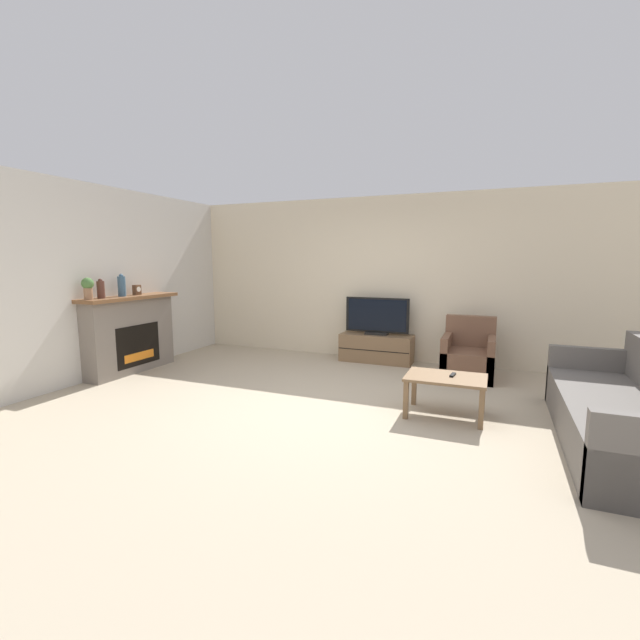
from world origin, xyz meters
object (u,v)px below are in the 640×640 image
Objects in this scene: fireplace at (130,333)px; potted_plant at (88,287)px; tv at (377,317)px; remote at (453,375)px; mantel_clock at (137,290)px; armchair at (468,358)px; mantel_vase_left at (101,289)px; coffee_table at (446,382)px; mantel_vase_centre_left at (122,286)px; tv_stand at (376,348)px; couch at (626,416)px.

potted_plant is at bearing -88.57° from fireplace.
tv is 6.82× the size of remote.
armchair is (4.66, 1.44, -0.94)m from mantel_clock.
potted_plant is (-0.00, -0.20, 0.04)m from mantel_vase_left.
mantel_vase_centre_left is at bearing 179.94° from coffee_table.
tv_stand is 1.12× the size of tv.
mantel_vase_centre_left is at bearing 90.00° from mantel_vase_left.
mantel_vase_left is 4.63m from coffee_table.
mantel_vase_centre_left is 0.13× the size of couch.
potted_plant is at bearing -176.71° from couch.
coffee_table is 5.37× the size of remote.
armchair is 1.68m from remote.
armchair reaches higher than coffee_table.
mantel_vase_left reaches higher than tv_stand.
couch is at bearing -7.20° from coffee_table.
mantel_vase_centre_left is at bearing -90.16° from mantel_clock.
couch is at bearing -2.87° from remote.
remote reaches higher than coffee_table.
mantel_vase_left is at bearing -156.08° from armchair.
mantel_vase_centre_left is 0.38× the size of armchair.
mantel_vase_left is 4.09m from tv.
fireplace is 1.34× the size of tv_stand.
tv_stand is (3.21, 2.48, -1.04)m from mantel_vase_left.
remote is at bearing -56.31° from tv.
mantel_clock is at bearing 89.84° from mantel_vase_centre_left.
remote is at bearing 0.55° from mantel_vase_centre_left.
mantel_clock is 4.97m from armchair.
couch is (1.44, -1.92, 0.01)m from armchair.
mantel_vase_left reaches higher than armchair.
couch is (1.57, -0.20, -0.08)m from coffee_table.
mantel_vase_centre_left is (0.02, -0.12, 0.71)m from fireplace.
mantel_vase_left is 0.32× the size of armchair.
potted_plant is 0.25× the size of tv_stand.
potted_plant is 0.34× the size of armchair.
mantel_vase_centre_left reaches higher than armchair.
mantel_vase_centre_left is at bearing 90.00° from potted_plant.
mantel_clock is at bearing 89.93° from mantel_vase_left.
mantel_vase_left is 6.18m from couch.
tv_stand is 1.42× the size of coffee_table.
mantel_clock reaches higher than remote.
fireplace is at bearing -148.11° from tv_stand.
remote is 1.53m from couch.
fireplace is 1.85× the size of armchair.
tv is 1.27× the size of coffee_table.
couch is (6.10, -0.48, -0.93)m from mantel_clock.
potted_plant is at bearing -90.00° from mantel_vase_centre_left.
mantel_vase_left is at bearing -90.07° from mantel_clock.
tv_stand is 0.51m from tv.
potted_plant reaches higher than mantel_vase_left.
remote is (1.39, -2.08, -0.29)m from tv.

